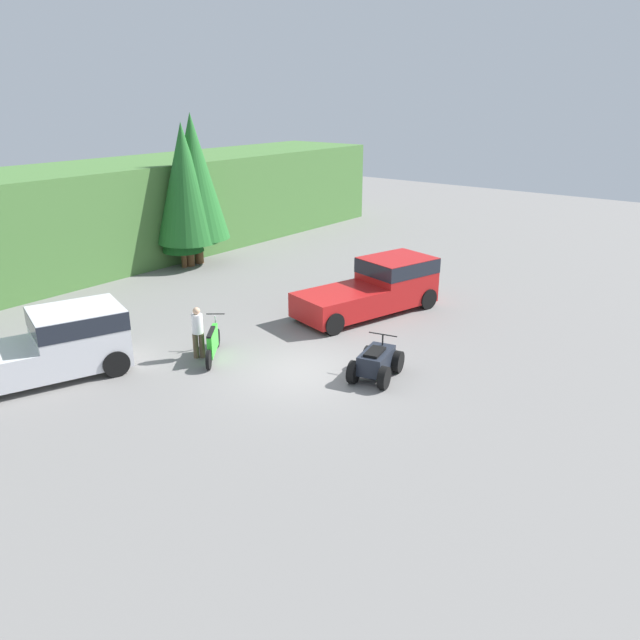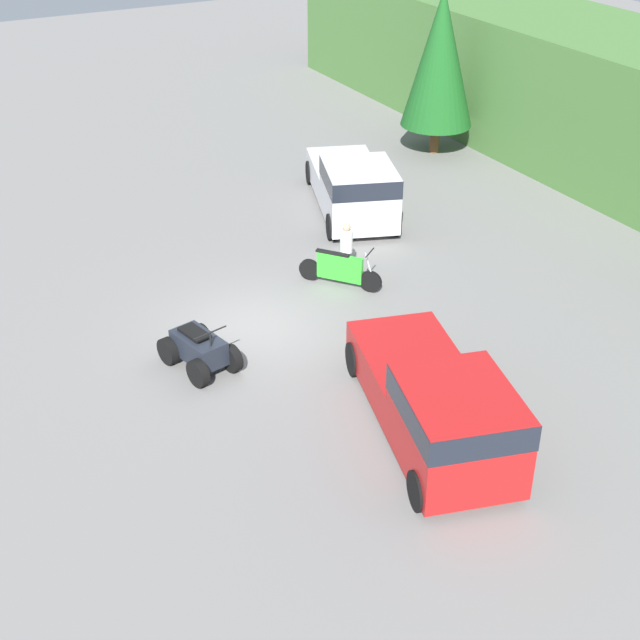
{
  "view_description": "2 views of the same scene",
  "coord_description": "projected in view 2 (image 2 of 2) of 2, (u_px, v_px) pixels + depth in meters",
  "views": [
    {
      "loc": [
        -13.41,
        -11.06,
        8.05
      ],
      "look_at": [
        1.84,
        0.88,
        0.95
      ],
      "focal_mm": 35.0,
      "sensor_mm": 36.0,
      "label": 1
    },
    {
      "loc": [
        17.97,
        -7.79,
        11.73
      ],
      "look_at": [
        1.84,
        0.88,
        0.95
      ],
      "focal_mm": 50.0,
      "sensor_mm": 36.0,
      "label": 2
    }
  ],
  "objects": [
    {
      "name": "dirt_bike",
      "position": [
        340.0,
        270.0,
        24.5
      ],
      "size": [
        1.97,
        1.6,
        1.2
      ],
      "rotation": [
        0.0,
        0.0,
        0.67
      ],
      "color": "black",
      "rests_on": "ground_plane"
    },
    {
      "name": "rider_person",
      "position": [
        346.0,
        249.0,
        24.64
      ],
      "size": [
        0.49,
        0.49,
        1.7
      ],
      "rotation": [
        0.0,
        0.0,
        0.91
      ],
      "color": "brown",
      "rests_on": "ground_plane"
    },
    {
      "name": "pickup_truck_second",
      "position": [
        354.0,
        185.0,
        28.39
      ],
      "size": [
        6.06,
        3.91,
        1.98
      ],
      "rotation": [
        0.0,
        0.0,
        -0.34
      ],
      "color": "silver",
      "rests_on": "ground_plane"
    },
    {
      "name": "tree_left",
      "position": [
        440.0,
        58.0,
        32.24
      ],
      "size": [
        2.66,
        2.66,
        6.05
      ],
      "color": "brown",
      "rests_on": "ground_plane"
    },
    {
      "name": "pickup_truck_red",
      "position": [
        440.0,
        405.0,
        18.14
      ],
      "size": [
        6.11,
        3.57,
        1.98
      ],
      "rotation": [
        0.0,
        0.0,
        -0.26
      ],
      "color": "red",
      "rests_on": "ground_plane"
    },
    {
      "name": "ground_plane",
      "position": [
        256.0,
        328.0,
        22.77
      ],
      "size": [
        80.0,
        80.0,
        0.0
      ],
      "primitive_type": "plane",
      "color": "slate"
    },
    {
      "name": "quad_atv",
      "position": [
        199.0,
        350.0,
        20.99
      ],
      "size": [
        2.14,
        1.57,
        1.2
      ],
      "rotation": [
        0.0,
        0.0,
        0.23
      ],
      "color": "black",
      "rests_on": "ground_plane"
    }
  ]
}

